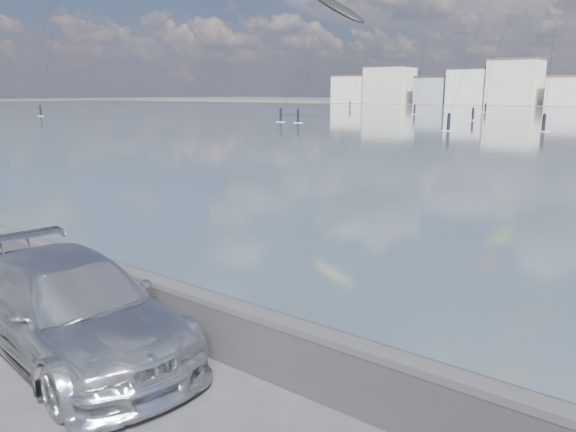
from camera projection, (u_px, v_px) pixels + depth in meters
The scene contains 4 objects.
ground at pixel (46, 414), 7.60m from camera, with size 700.00×700.00×0.00m, color #333335.
seawall at pixel (194, 314), 9.53m from camera, with size 400.00×0.36×1.08m.
car_silver at pixel (72, 307), 9.20m from camera, with size 2.27×5.59×1.62m, color silver.
kitesurfer_12 at pixel (336, 7), 83.87m from camera, with size 9.47×13.33×20.15m.
Camera 1 is at (6.83, -3.29, 4.27)m, focal length 35.00 mm.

